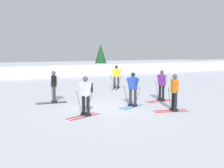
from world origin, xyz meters
name	(u,v)px	position (x,y,z in m)	size (l,w,h in m)	color
ground_plane	(108,109)	(0.00, 0.00, 0.00)	(120.00, 120.00, 0.00)	silver
far_snow_ridge	(31,70)	(0.00, 19.71, 0.64)	(80.00, 7.45, 1.28)	silver
skier_black	(54,85)	(-1.89, 2.58, 0.96)	(1.64, 1.00, 1.71)	black
skier_white	(86,94)	(-1.45, -0.86, 0.95)	(1.63, 0.95, 1.71)	red
skier_blue	(133,88)	(1.32, -0.15, 0.92)	(1.61, 1.01, 1.71)	#237AC6
skier_purple	(162,84)	(3.53, 0.36, 0.96)	(1.60, 1.00, 1.71)	red
skier_orange	(174,91)	(2.46, -1.89, 0.92)	(1.64, 0.97, 1.71)	red
skier_yellow	(116,76)	(3.71, 5.98, 0.92)	(1.31, 1.47, 1.71)	black
conifer_far_left	(101,56)	(8.37, 18.77, 2.16)	(1.84, 1.84, 3.69)	#513823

